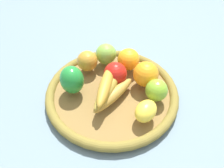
# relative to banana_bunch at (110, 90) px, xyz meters

# --- Properties ---
(ground_plane) EXTENTS (2.40, 2.40, 0.00)m
(ground_plane) POSITION_rel_banana_bunch_xyz_m (0.00, -0.04, -0.07)
(ground_plane) COLOR slate
(ground_plane) RESTS_ON ground
(basket) EXTENTS (0.41, 0.41, 0.03)m
(basket) POSITION_rel_banana_bunch_xyz_m (0.00, -0.04, -0.05)
(basket) COLOR olive
(basket) RESTS_ON ground_plane
(banana_bunch) EXTENTS (0.10, 0.17, 0.06)m
(banana_bunch) POSITION_rel_banana_bunch_xyz_m (0.00, 0.00, 0.00)
(banana_bunch) COLOR #B28836
(banana_bunch) RESTS_ON basket
(orange_1) EXTENTS (0.10, 0.10, 0.08)m
(orange_1) POSITION_rel_banana_bunch_xyz_m (-0.08, -0.09, 0.01)
(orange_1) COLOR orange
(orange_1) RESTS_ON basket
(apple_1) EXTENTS (0.07, 0.07, 0.07)m
(apple_1) POSITION_rel_banana_bunch_xyz_m (0.01, -0.07, 0.00)
(apple_1) COLOR red
(apple_1) RESTS_ON basket
(apple_3) EXTENTS (0.08, 0.08, 0.07)m
(apple_3) POSITION_rel_banana_bunch_xyz_m (0.11, -0.10, 0.00)
(apple_3) COLOR #C18529
(apple_3) RESTS_ON basket
(orange_0) EXTENTS (0.09, 0.09, 0.07)m
(orange_0) POSITION_rel_banana_bunch_xyz_m (-0.01, -0.15, 0.00)
(orange_0) COLOR orange
(orange_0) RESTS_ON basket
(apple_2) EXTENTS (0.07, 0.07, 0.06)m
(apple_2) POSITION_rel_banana_bunch_xyz_m (-0.13, -0.04, 0.00)
(apple_2) COLOR #7CAD29
(apple_2) RESTS_ON basket
(lemon_0) EXTENTS (0.07, 0.08, 0.05)m
(lemon_0) POSITION_rel_banana_bunch_xyz_m (-0.12, 0.04, -0.01)
(lemon_0) COLOR yellow
(lemon_0) RESTS_ON basket
(bell_pepper) EXTENTS (0.10, 0.10, 0.09)m
(bell_pepper) POSITION_rel_banana_bunch_xyz_m (0.11, 0.01, 0.01)
(bell_pepper) COLOR #218431
(bell_pepper) RESTS_ON basket
(apple_0) EXTENTS (0.10, 0.10, 0.07)m
(apple_0) POSITION_rel_banana_bunch_xyz_m (0.07, -0.15, 0.00)
(apple_0) COLOR #7FB341
(apple_0) RESTS_ON basket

